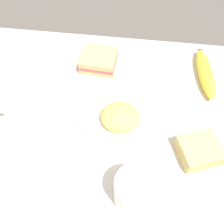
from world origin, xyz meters
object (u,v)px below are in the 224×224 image
(sandwich_side, at_px, (199,151))
(coffee_mug_black, at_px, (136,191))
(sandwich_main, at_px, (99,60))
(coffee_mug_milky, at_px, (3,93))
(plate_of_food, at_px, (120,119))
(banana, at_px, (206,73))

(sandwich_side, bearing_deg, coffee_mug_black, -139.15)
(coffee_mug_black, distance_m, sandwich_main, 0.42)
(coffee_mug_milky, height_order, sandwich_side, coffee_mug_milky)
(plate_of_food, xyz_separation_m, sandwich_main, (-0.09, 0.20, 0.01))
(coffee_mug_milky, bearing_deg, sandwich_main, 35.86)
(sandwich_side, xyz_separation_m, banana, (0.03, 0.26, -0.00))
(plate_of_food, xyz_separation_m, coffee_mug_milky, (-0.32, 0.03, 0.03))
(coffee_mug_black, bearing_deg, plate_of_food, 105.40)
(sandwich_main, bearing_deg, banana, -2.30)
(banana, bearing_deg, sandwich_side, -96.62)
(coffee_mug_black, xyz_separation_m, banana, (0.18, 0.38, -0.03))
(coffee_mug_black, relative_size, sandwich_main, 1.10)
(plate_of_food, height_order, banana, plate_of_food)
(banana, bearing_deg, coffee_mug_milky, -164.11)
(plate_of_food, distance_m, coffee_mug_black, 0.21)
(sandwich_side, bearing_deg, plate_of_food, 160.84)
(plate_of_food, bearing_deg, coffee_mug_milky, 174.78)
(plate_of_food, bearing_deg, sandwich_side, -19.16)
(coffee_mug_milky, distance_m, sandwich_side, 0.53)
(coffee_mug_milky, height_order, banana, coffee_mug_milky)
(banana, bearing_deg, sandwich_main, 177.70)
(plate_of_food, relative_size, banana, 1.11)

